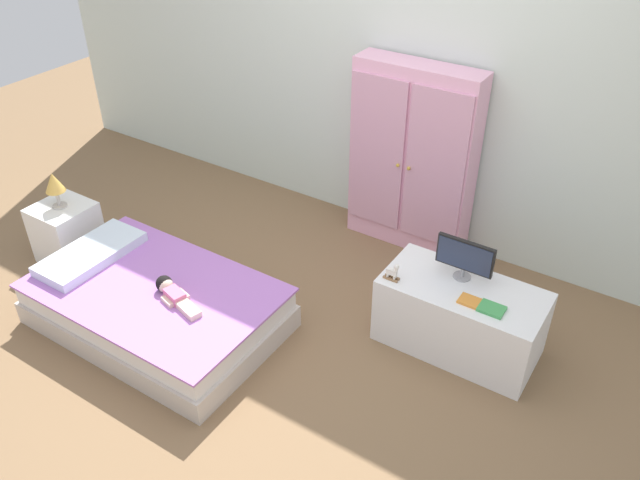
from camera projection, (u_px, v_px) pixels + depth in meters
The scene contains 13 objects.
ground_plane at pixel (273, 347), 3.77m from camera, with size 10.00×10.00×0.02m, color brown.
back_wall at pixel (411, 46), 4.09m from camera, with size 6.40×0.05×2.70m, color silver.
bed at pixel (157, 306), 3.85m from camera, with size 1.46×0.92×0.29m.
pillow at pixel (91, 254), 3.98m from camera, with size 0.31×0.66×0.06m, color silver.
doll at pixel (171, 291), 3.67m from camera, with size 0.39×0.18×0.10m.
nightstand at pixel (67, 232), 4.38m from camera, with size 0.36×0.36×0.41m, color white.
table_lamp at pixel (54, 184), 4.17m from camera, with size 0.13×0.13×0.25m.
wardrobe at pixel (412, 159), 4.31m from camera, with size 0.85×0.26×1.31m.
tv_stand at pixel (460, 317), 3.65m from camera, with size 0.90×0.45×0.43m, color white.
tv_monitor at pixel (465, 257), 3.52m from camera, with size 0.33×0.10×0.24m.
rocking_horse_toy at pixel (393, 272), 3.56m from camera, with size 0.09×0.04×0.11m.
book_orange at pixel (469, 301), 3.43m from camera, with size 0.11×0.09×0.01m, color orange.
book_green at pixel (492, 309), 3.37m from camera, with size 0.13×0.11×0.02m, color #429E51.
Camera 1 is at (1.73, -2.16, 2.64)m, focal length 36.07 mm.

